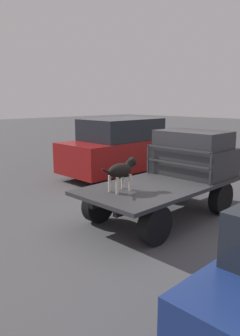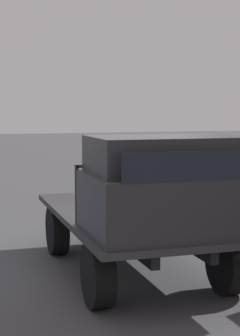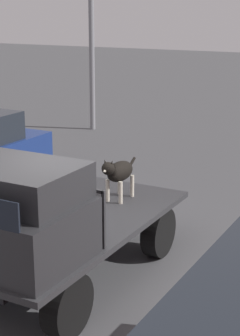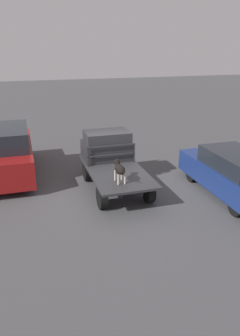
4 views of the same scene
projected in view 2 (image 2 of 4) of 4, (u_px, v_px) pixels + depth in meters
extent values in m
plane|color=#474749|center=(132.00, 271.00, 7.66)|extent=(80.00, 80.00, 0.00)
cylinder|color=black|center=(227.00, 263.00, 6.70)|extent=(0.75, 0.24, 0.75)
cylinder|color=black|center=(98.00, 275.00, 6.23)|extent=(0.75, 0.24, 0.75)
cylinder|color=black|center=(156.00, 223.00, 9.01)|extent=(0.75, 0.24, 0.75)
cylinder|color=black|center=(57.00, 229.00, 8.54)|extent=(0.75, 0.24, 0.75)
cube|color=black|center=(155.00, 224.00, 7.69)|extent=(3.60, 0.10, 0.18)
cube|color=black|center=(108.00, 227.00, 7.49)|extent=(3.60, 0.10, 0.18)
cube|color=#2D2D30|center=(132.00, 216.00, 7.58)|extent=(3.91, 1.92, 0.08)
cube|color=#28282B|center=(167.00, 203.00, 6.35)|extent=(1.31, 1.80, 0.68)
cube|color=#28282B|center=(164.00, 154.00, 6.38)|extent=(1.11, 1.66, 0.42)
cube|color=black|center=(191.00, 166.00, 5.68)|extent=(0.02, 1.48, 0.31)
cube|color=#2D2D30|center=(209.00, 189.00, 7.29)|extent=(0.04, 0.04, 0.73)
cube|color=#2D2D30|center=(77.00, 195.00, 6.77)|extent=(0.04, 0.04, 0.73)
cube|color=#2D2D30|center=(146.00, 164.00, 6.99)|extent=(0.04, 1.76, 0.04)
cube|color=#2D2D30|center=(145.00, 192.00, 7.03)|extent=(0.04, 1.76, 0.04)
cylinder|color=beige|center=(130.00, 189.00, 8.56)|extent=(0.06, 0.06, 0.34)
cylinder|color=beige|center=(117.00, 190.00, 8.50)|extent=(0.06, 0.06, 0.34)
cylinder|color=beige|center=(123.00, 186.00, 8.91)|extent=(0.06, 0.06, 0.34)
cylinder|color=beige|center=(110.00, 187.00, 8.85)|extent=(0.06, 0.06, 0.34)
ellipsoid|color=black|center=(120.00, 171.00, 8.68)|extent=(0.59, 0.29, 0.29)
sphere|color=beige|center=(123.00, 176.00, 8.53)|extent=(0.13, 0.13, 0.13)
cylinder|color=black|center=(125.00, 168.00, 8.43)|extent=(0.21, 0.16, 0.20)
sphere|color=black|center=(127.00, 165.00, 8.32)|extent=(0.19, 0.19, 0.19)
cone|color=beige|center=(129.00, 167.00, 8.25)|extent=(0.11, 0.11, 0.11)
cone|color=black|center=(130.00, 159.00, 8.34)|extent=(0.06, 0.08, 0.10)
cone|color=black|center=(123.00, 160.00, 8.31)|extent=(0.06, 0.08, 0.10)
cylinder|color=black|center=(114.00, 167.00, 9.01)|extent=(0.25, 0.04, 0.17)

